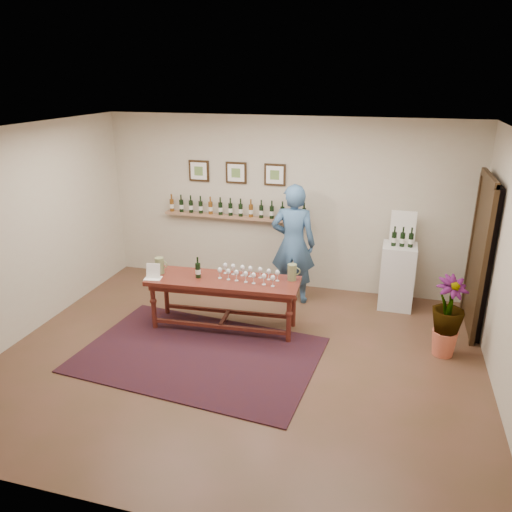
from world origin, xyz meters
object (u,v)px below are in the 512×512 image
(tasting_table, at_px, (224,286))
(person, at_px, (293,244))
(display_pedestal, at_px, (397,276))
(potted_plant, at_px, (447,317))

(tasting_table, xyz_separation_m, person, (0.74, 1.15, 0.31))
(person, bearing_deg, display_pedestal, -176.43)
(tasting_table, xyz_separation_m, display_pedestal, (2.32, 1.37, -0.13))
(display_pedestal, distance_m, potted_plant, 1.45)
(tasting_table, relative_size, person, 1.14)
(potted_plant, height_order, person, person)
(tasting_table, bearing_deg, potted_plant, -2.68)
(potted_plant, bearing_deg, display_pedestal, 115.23)
(display_pedestal, bearing_deg, person, -172.21)
(tasting_table, relative_size, display_pedestal, 2.15)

